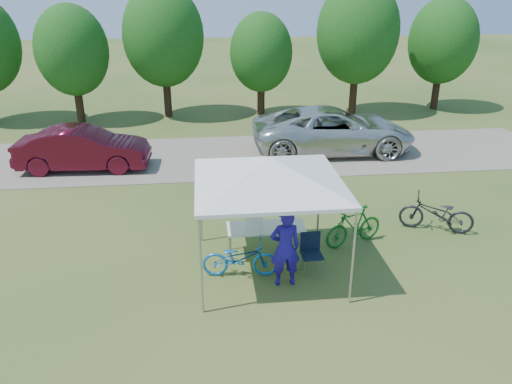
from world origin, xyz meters
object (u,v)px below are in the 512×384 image
Objects in this scene: bike_blue at (240,258)px; minivan at (333,130)px; bike_green at (354,226)px; bike_dark at (437,214)px; cooler at (253,222)px; sedan at (83,149)px; folding_table at (266,228)px; cyclist at (285,248)px; folding_chair at (311,249)px.

bike_blue is 9.38m from minivan.
bike_green is 0.88× the size of bike_dark.
bike_green is at bearing 170.39° from minivan.
cooler is 8.39m from sedan.
bike_green reaches higher than bike_dark.
cooler is 0.07× the size of minivan.
folding_table is at bearing -137.57° from sedan.
bike_dark is 0.31× the size of minivan.
folding_table is at bearing -81.59° from cyclist.
bike_green reaches higher than bike_blue.
minivan is at bearing 70.45° from folding_chair.
bike_blue is at bearing -128.95° from folding_table.
sedan is at bearing -96.60° from bike_dark.
cyclist reaches higher than minivan.
cooler is 8.44m from minivan.
cooler is at bearing 180.00° from folding_table.
cyclist reaches higher than folding_chair.
bike_green is 0.37× the size of sedan.
folding_table is 1.09× the size of bike_blue.
cooler is at bearing 146.16° from folding_chair.
minivan is at bearing -21.06° from bike_blue.
folding_chair is 0.50× the size of cyclist.
bike_dark reaches higher than bike_blue.
bike_blue reaches higher than folding_table.
folding_chair is 1.51m from cooler.
cooler reaches higher than bike_blue.
folding_table is 1.12m from bike_blue.
minivan reaches higher than folding_chair.
minivan reaches higher than bike_dark.
folding_chair is at bearing -44.26° from bike_dark.
minivan is (3.29, 8.80, -0.03)m from cyclist.
sedan is (-6.48, 7.32, 0.22)m from folding_chair.
cooler is 4.99m from bike_dark.
folding_table is 2.27m from bike_green.
cooler reaches higher than folding_chair.
bike_green is (2.24, 0.30, -0.22)m from folding_table.
folding_chair is at bearing -136.31° from sedan.
bike_dark is (5.29, 1.62, 0.05)m from bike_blue.
minivan is at bearing 148.91° from bike_green.
cooler is at bearing -139.18° from sedan.
folding_table is at bearing 138.38° from folding_chair.
minivan is at bearing -81.75° from sedan.
sedan is at bearing -55.90° from cyclist.
cooler is at bearing -58.04° from bike_dark.
cyclist is 4.84m from bike_dark.
cooler is 0.22× the size of bike_dark.
cyclist is 0.29× the size of minivan.
minivan is at bearing 64.84° from folding_table.
bike_dark is at bearing 20.54° from folding_chair.
folding_table is at bearing -33.26° from bike_blue.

